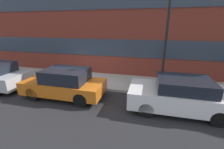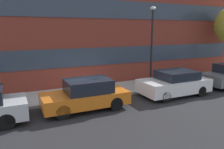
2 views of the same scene
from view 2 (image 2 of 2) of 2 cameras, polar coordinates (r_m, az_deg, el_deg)
ground_plane at (r=11.13m, az=-6.81°, el=-6.94°), size 56.00×56.00×0.00m
sidewalk_strip at (r=12.27m, az=-8.72°, el=-4.92°), size 28.00×2.54×0.13m
rowhouse_facade at (r=13.44m, az=-11.47°, el=14.83°), size 28.00×1.02×8.64m
parked_car_orange at (r=9.87m, az=-6.81°, el=-5.26°), size 3.80×1.67×1.37m
parked_car_white at (r=12.36m, az=16.00°, el=-2.18°), size 3.84×1.81×1.35m
lamp_post at (r=12.78m, az=10.38°, el=9.08°), size 0.32×0.32×4.67m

